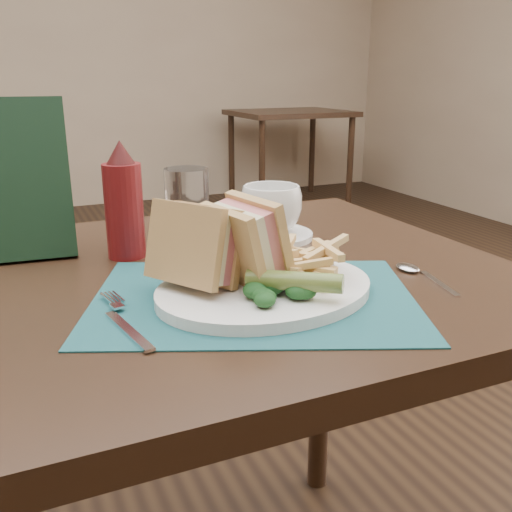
# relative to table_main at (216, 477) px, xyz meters

# --- Properties ---
(floor) EXTENTS (7.00, 7.00, 0.00)m
(floor) POSITION_rel_table_main_xyz_m (0.00, 0.50, -0.38)
(floor) COLOR black
(floor) RESTS_ON ground
(wall_back) EXTENTS (6.00, 0.00, 6.00)m
(wall_back) POSITION_rel_table_main_xyz_m (0.00, 4.00, -0.38)
(wall_back) COLOR tan
(wall_back) RESTS_ON ground
(table_main) EXTENTS (0.90, 0.75, 0.75)m
(table_main) POSITION_rel_table_main_xyz_m (0.00, 0.00, 0.00)
(table_main) COLOR black
(table_main) RESTS_ON ground
(table_bg_right) EXTENTS (0.90, 0.75, 0.75)m
(table_bg_right) POSITION_rel_table_main_xyz_m (1.90, 3.45, 0.00)
(table_bg_right) COLOR black
(table_bg_right) RESTS_ON ground
(placemat) EXTENTS (0.50, 0.44, 0.00)m
(placemat) POSITION_rel_table_main_xyz_m (0.01, -0.13, 0.38)
(placemat) COLOR #18484C
(placemat) RESTS_ON table_main
(plate) EXTENTS (0.33, 0.28, 0.01)m
(plate) POSITION_rel_table_main_xyz_m (0.03, -0.13, 0.38)
(plate) COLOR white
(plate) RESTS_ON placemat
(sandwich_half_a) EXTENTS (0.13, 0.14, 0.11)m
(sandwich_half_a) POSITION_rel_table_main_xyz_m (-0.07, -0.11, 0.45)
(sandwich_half_a) COLOR tan
(sandwich_half_a) RESTS_ON plate
(sandwich_half_b) EXTENTS (0.10, 0.13, 0.11)m
(sandwich_half_b) POSITION_rel_table_main_xyz_m (-0.01, -0.11, 0.45)
(sandwich_half_b) COLOR tan
(sandwich_half_b) RESTS_ON plate
(kale_garnish) EXTENTS (0.11, 0.08, 0.03)m
(kale_garnish) POSITION_rel_table_main_xyz_m (0.03, -0.18, 0.41)
(kale_garnish) COLOR #133517
(kale_garnish) RESTS_ON plate
(pickle_spear) EXTENTS (0.11, 0.10, 0.03)m
(pickle_spear) POSITION_rel_table_main_xyz_m (0.04, -0.19, 0.41)
(pickle_spear) COLOR #516526
(pickle_spear) RESTS_ON plate
(fries_pile) EXTENTS (0.18, 0.20, 0.05)m
(fries_pile) POSITION_rel_table_main_xyz_m (0.10, -0.12, 0.42)
(fries_pile) COLOR tan
(fries_pile) RESTS_ON plate
(fork) EXTENTS (0.06, 0.17, 0.01)m
(fork) POSITION_rel_table_main_xyz_m (-0.16, -0.14, 0.38)
(fork) COLOR silver
(fork) RESTS_ON placemat
(spoon) EXTENTS (0.07, 0.15, 0.01)m
(spoon) POSITION_rel_table_main_xyz_m (0.27, -0.16, 0.38)
(spoon) COLOR silver
(spoon) RESTS_ON table_main
(saucer) EXTENTS (0.16, 0.16, 0.01)m
(saucer) POSITION_rel_table_main_xyz_m (0.16, 0.12, 0.38)
(saucer) COLOR white
(saucer) RESTS_ON table_main
(coffee_cup) EXTENTS (0.14, 0.14, 0.09)m
(coffee_cup) POSITION_rel_table_main_xyz_m (0.16, 0.12, 0.43)
(coffee_cup) COLOR white
(coffee_cup) RESTS_ON saucer
(drinking_glass) EXTENTS (0.08, 0.08, 0.13)m
(drinking_glass) POSITION_rel_table_main_xyz_m (0.01, 0.15, 0.44)
(drinking_glass) COLOR white
(drinking_glass) RESTS_ON table_main
(ketchup_bottle) EXTENTS (0.07, 0.07, 0.19)m
(ketchup_bottle) POSITION_rel_table_main_xyz_m (-0.10, 0.12, 0.47)
(ketchup_bottle) COLOR #5B0F11
(ketchup_bottle) RESTS_ON table_main
(check_presenter) EXTENTS (0.16, 0.11, 0.25)m
(check_presenter) POSITION_rel_table_main_xyz_m (-0.25, 0.19, 0.50)
(check_presenter) COLOR black
(check_presenter) RESTS_ON table_main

